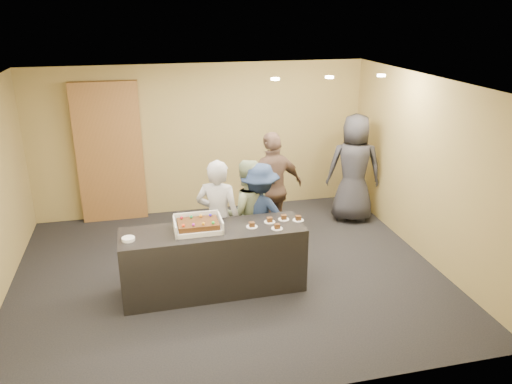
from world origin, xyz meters
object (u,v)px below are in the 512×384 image
serving_counter (214,260)px  person_server_grey (218,218)px  storage_cabinet (110,153)px  person_navy_man (259,215)px  person_dark_suit (354,168)px  person_brown_extra (273,189)px  person_sage_man (246,213)px  plate_stack (128,239)px  cake_box (198,227)px  sheet_cake (198,224)px

serving_counter → person_server_grey: size_ratio=1.41×
storage_cabinet → person_navy_man: bearing=-46.3°
person_dark_suit → person_brown_extra: bearing=35.8°
storage_cabinet → person_sage_man: (1.95, -2.13, -0.43)m
person_brown_extra → serving_counter: bearing=30.4°
storage_cabinet → plate_stack: size_ratio=15.18×
cake_box → storage_cabinet: bearing=112.8°
storage_cabinet → sheet_cake: (1.17, -2.81, -0.23)m
storage_cabinet → person_navy_man: 3.11m
cake_box → plate_stack: (-0.88, -0.11, -0.02)m
storage_cabinet → plate_stack: storage_cabinet is taller
cake_box → person_sage_man: 1.03m
storage_cabinet → person_server_grey: 2.82m
person_brown_extra → person_dark_suit: bearing=-178.5°
cake_box → person_sage_man: size_ratio=0.38×
serving_counter → person_server_grey: (0.15, 0.45, 0.40)m
person_navy_man → plate_stack: bearing=46.9°
sheet_cake → person_brown_extra: (1.34, 1.26, -0.08)m
person_brown_extra → plate_stack: bearing=14.1°
person_dark_suit → cake_box: bearing=48.2°
person_navy_man → person_brown_extra: person_brown_extra is taller
serving_counter → storage_cabinet: bearing=115.1°
storage_cabinet → person_server_grey: size_ratio=1.45×
plate_stack → person_dark_suit: person_dark_suit is taller
person_dark_suit → person_sage_man: bearing=44.6°
storage_cabinet → person_brown_extra: bearing=-31.6°
plate_stack → person_sage_man: person_sage_man is taller
person_server_grey → plate_stack: bearing=47.6°
storage_cabinet → person_dark_suit: 4.25m
plate_stack → person_navy_man: (1.83, 0.67, -0.14)m
storage_cabinet → person_dark_suit: size_ratio=1.28×
sheet_cake → person_server_grey: size_ratio=0.30×
cake_box → person_server_grey: size_ratio=0.36×
plate_stack → sheet_cake: bearing=5.5°
person_sage_man → person_brown_extra: 0.82m
storage_cabinet → sheet_cake: size_ratio=4.74×
person_sage_man → person_navy_man: (0.17, -0.09, -0.02)m
cake_box → person_sage_man: bearing=39.8°
sheet_cake → person_navy_man: 1.14m
sheet_cake → person_server_grey: bearing=53.5°
person_sage_man → person_brown_extra: bearing=-136.8°
person_navy_man → person_dark_suit: (2.00, 1.22, 0.18)m
person_server_grey → person_sage_man: (0.45, 0.22, -0.05)m
person_dark_suit → serving_counter: bearing=50.3°
serving_counter → person_server_grey: 0.62m
sheet_cake → person_dark_suit: 3.46m
person_server_grey → person_sage_man: size_ratio=1.06×
person_brown_extra → sheet_cake: bearing=26.1°
person_server_grey → person_brown_extra: (1.01, 0.81, 0.06)m
person_brown_extra → cake_box: bearing=25.6°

